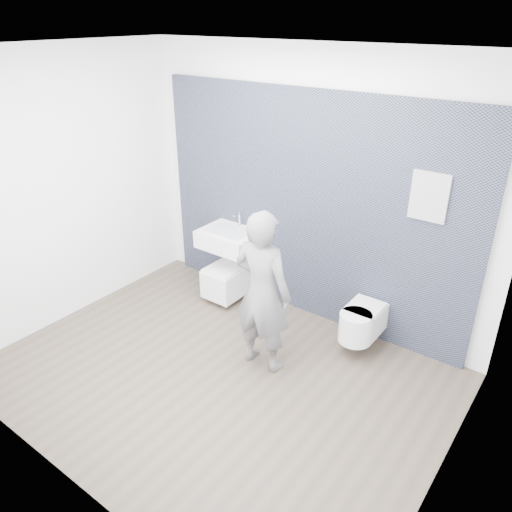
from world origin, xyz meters
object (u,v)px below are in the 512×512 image
Objects in this scene: washbasin at (230,239)px; visitor at (263,292)px; toilet_rounded at (361,322)px; toilet_square at (229,278)px.

visitor is (1.03, -0.79, 0.04)m from washbasin.
washbasin is 1.73m from toilet_rounded.
toilet_rounded is at bearing -132.21° from visitor.
toilet_square is 0.46× the size of visitor.
toilet_square is 1.27× the size of toilet_rounded.
toilet_square is 1.67m from toilet_rounded.
washbasin is at bearing 90.00° from toilet_square.
visitor is at bearing -130.30° from toilet_rounded.
visitor reaches higher than toilet_square.
toilet_square is at bearing 179.88° from toilet_rounded.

